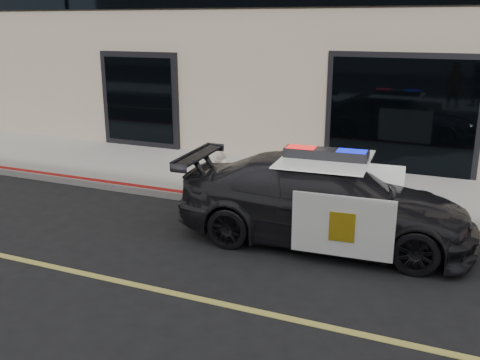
% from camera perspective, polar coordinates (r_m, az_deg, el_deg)
% --- Properties ---
extents(ground, '(120.00, 120.00, 0.00)m').
position_cam_1_polar(ground, '(6.59, 16.98, -16.39)').
color(ground, black).
rests_on(ground, ground).
extents(sidewalk_n, '(60.00, 3.50, 0.15)m').
position_cam_1_polar(sidewalk_n, '(11.36, 20.17, -2.14)').
color(sidewalk_n, gray).
rests_on(sidewalk_n, ground).
extents(police_car, '(2.54, 5.03, 1.57)m').
position_cam_1_polar(police_car, '(8.86, 8.95, -2.16)').
color(police_car, black).
rests_on(police_car, ground).
extents(fire_hydrant, '(0.34, 0.47, 0.75)m').
position_cam_1_polar(fire_hydrant, '(11.30, -2.04, 1.05)').
color(fire_hydrant, beige).
rests_on(fire_hydrant, sidewalk_n).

